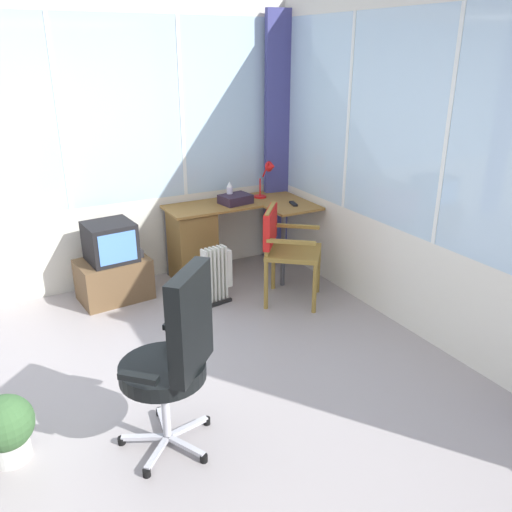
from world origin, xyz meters
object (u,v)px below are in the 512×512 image
Objects in this scene: tv_remote at (293,204)px; office_chair at (175,352)px; desk_lamp at (269,174)px; wooden_armchair at (281,241)px; spray_bottle at (230,192)px; desk at (200,240)px; potted_plant at (6,427)px; paper_tray at (236,199)px; tv_on_stand at (113,266)px; space_heater at (217,274)px.

office_chair is at bearing -121.96° from tv_remote.
desk_lamp reaches higher than tv_remote.
spray_bottle is at bearing 96.73° from wooden_armchair.
wooden_armchair is at bearing -60.80° from desk.
spray_bottle is at bearing 39.40° from potted_plant.
desk_lamp reaches higher than spray_bottle.
office_chair reaches higher than desk.
wooden_armchair is at bearing -84.81° from paper_tray.
tv_on_stand is (-1.31, -0.04, -0.47)m from paper_tray.
paper_tray reaches higher than potted_plant.
paper_tray is at bearing -67.17° from spray_bottle.
space_heater is at bearing -32.21° from tv_on_stand.
office_chair is at bearing -123.43° from paper_tray.
paper_tray is (-0.49, 0.32, 0.03)m from tv_remote.
potted_plant is (-2.36, -1.94, -0.64)m from spray_bottle.
tv_remote is 0.66m from wooden_armchair.
office_chair is at bearing -115.56° from desk.
desk is 4.74× the size of paper_tray.
paper_tray is 2.69m from office_chair.
office_chair is (-1.45, -2.31, -0.21)m from spray_bottle.
spray_bottle reaches higher than desk.
wooden_armchair is at bearing -83.27° from spray_bottle.
desk_lamp reaches higher than potted_plant.
desk is 2.76m from potted_plant.
tv_on_stand is at bearing 85.51° from office_chair.
tv_remote reaches higher than space_heater.
wooden_armchair is at bearing 42.97° from office_chair.
paper_tray is 0.40× the size of tv_on_stand.
spray_bottle is 0.72× the size of paper_tray.
paper_tray is 1.39m from tv_on_stand.
paper_tray is 0.73× the size of potted_plant.
desk_lamp is 0.46m from spray_bottle.
potted_plant is (-1.91, -1.31, -0.06)m from space_heater.
office_chair is (-1.48, -2.24, -0.15)m from paper_tray.
desk_lamp is 0.46m from paper_tray.
wooden_armchair is at bearing -117.97° from tv_remote.
paper_tray is at bearing -4.96° from desk.
office_chair reaches higher than spray_bottle.
paper_tray is (0.03, -0.07, -0.06)m from spray_bottle.
spray_bottle is 1.38m from tv_on_stand.
office_chair reaches higher than paper_tray.
paper_tray is 0.90m from space_heater.
wooden_armchair is at bearing 23.52° from potted_plant.
paper_tray is 0.26× the size of office_chair.
tv_remote is at bearing 28.14° from potted_plant.
office_chair reaches higher than potted_plant.
spray_bottle is 0.29× the size of tv_on_stand.
potted_plant is at bearing -145.82° from desk_lamp.
spray_bottle is 0.53× the size of potted_plant.
wooden_armchair is at bearing -111.99° from desk_lamp.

